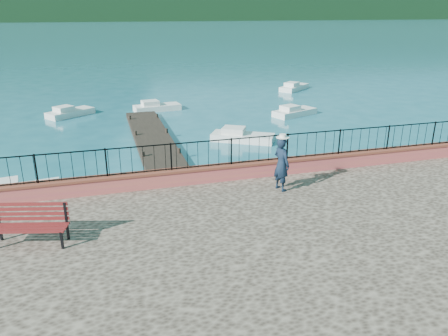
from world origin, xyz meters
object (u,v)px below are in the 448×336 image
boat_1 (243,134)px  boat_4 (157,105)px  park_bench (31,233)px  boat_5 (294,86)px  boat_0 (17,189)px  boat_3 (70,110)px  person (281,164)px  boat_2 (295,110)px

boat_1 → boat_4: size_ratio=1.04×
park_bench → boat_5: (19.76, 26.13, -1.12)m
boat_1 → boat_0: bearing=-124.7°
boat_1 → boat_3: same height
person → boat_5: (11.90, 24.53, -1.74)m
boat_3 → boat_5: same height
boat_0 → boat_3: size_ratio=0.99×
park_bench → boat_1: (9.79, 11.46, -1.12)m
boat_1 → boat_4: bearing=141.5°
boat_2 → boat_3: 15.89m
boat_2 → boat_3: same height
park_bench → boat_0: size_ratio=0.64×
park_bench → boat_1: 15.12m
boat_2 → boat_4: bearing=133.2°
person → boat_0: 10.54m
park_bench → boat_4: bearing=87.9°
boat_0 → boat_4: 16.38m
boat_3 → boat_4: size_ratio=0.96×
boat_0 → boat_3: (1.45, 14.42, 0.00)m
boat_2 → person: bearing=-138.1°
boat_0 → boat_3: bearing=76.7°
person → boat_0: person is taller
park_bench → boat_1: size_ratio=0.58×
boat_1 → boat_5: size_ratio=0.96×
park_bench → boat_3: 20.80m
boat_0 → boat_5: 28.96m
boat_5 → boat_4: bearing=162.0°
boat_3 → boat_0: bearing=-132.0°
boat_0 → boat_2: same height
boat_0 → boat_5: size_ratio=0.88×
boat_1 → boat_2: bearing=72.9°
person → boat_3: (-7.80, 19.17, -1.74)m
person → boat_4: (-1.66, 19.27, -1.74)m
boat_1 → boat_5: bearing=86.5°
person → boat_3: 20.77m
boat_4 → person: bearing=-92.4°
boat_5 → boat_3: bearing=156.0°
boat_0 → boat_4: size_ratio=0.96×
person → boat_5: 27.32m
park_bench → boat_3: size_ratio=0.63×
park_bench → boat_4: (6.21, 20.87, -1.12)m
park_bench → boat_5: size_ratio=0.56×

